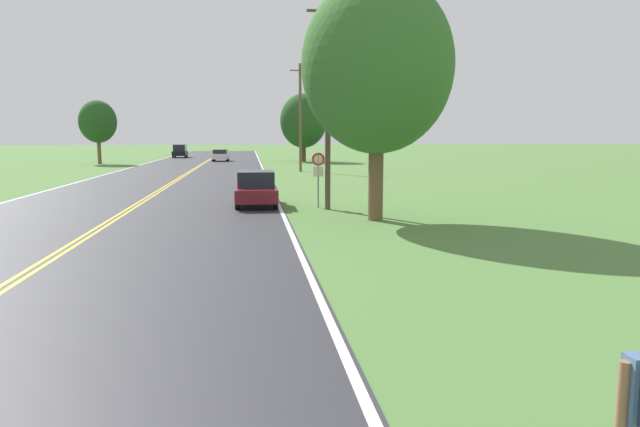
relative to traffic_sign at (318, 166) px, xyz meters
The scene contains 9 objects.
traffic_sign is the anchor object (origin of this frame).
utility_pole_midground 2.89m from the traffic_sign, 62.80° to the right, with size 1.80×0.24×9.01m.
utility_pole_far 26.24m from the traffic_sign, 86.57° to the left, with size 1.80×0.24×9.51m.
tree_left_verge 5.87m from the traffic_sign, 66.98° to the right, with size 5.65×5.65×9.03m.
tree_behind_sign 46.88m from the traffic_sign, 115.17° to the left, with size 4.14×4.14×7.16m.
tree_mid_treeline 46.12m from the traffic_sign, 85.33° to the left, with size 5.79×5.79×8.37m.
car_maroon_sedan_approaching 3.13m from the traffic_sign, 159.63° to the left, with size 1.88×3.95×1.60m.
car_white_hatchback_mid_near 48.27m from the traffic_sign, 97.83° to the left, with size 2.08×3.66×1.47m.
car_black_van_mid_far 61.93m from the traffic_sign, 102.16° to the left, with size 1.97×4.17×1.91m.
Camera 1 is at (5.22, -1.72, 3.22)m, focal length 32.00 mm.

